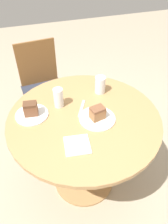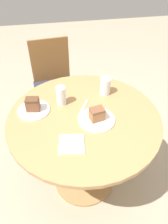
{
  "view_description": "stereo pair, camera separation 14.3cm",
  "coord_description": "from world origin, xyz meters",
  "px_view_note": "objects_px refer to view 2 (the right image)",
  "views": [
    {
      "loc": [
        -0.33,
        -1.02,
        1.76
      ],
      "look_at": [
        0.0,
        0.0,
        0.81
      ],
      "focal_mm": 35.0,
      "sensor_mm": 36.0,
      "label": 1
    },
    {
      "loc": [
        -0.19,
        -1.05,
        1.76
      ],
      "look_at": [
        0.0,
        0.0,
        0.81
      ],
      "focal_mm": 35.0,
      "sensor_mm": 36.0,
      "label": 2
    }
  ],
  "objects_px": {
    "chair": "(54,84)",
    "plate_near": "(97,120)",
    "cake_slice_far": "(33,104)",
    "glass_lemonade": "(105,87)",
    "cake_slice_near": "(97,114)",
    "glass_water": "(61,97)",
    "plate_far": "(34,110)"
  },
  "relations": [
    {
      "from": "chair",
      "to": "plate_near",
      "type": "xyz_separation_m",
      "value": [
        0.24,
        -0.92,
        0.31
      ]
    },
    {
      "from": "cake_slice_far",
      "to": "glass_lemonade",
      "type": "height_order",
      "value": "glass_lemonade"
    },
    {
      "from": "cake_slice_near",
      "to": "plate_near",
      "type": "bearing_deg",
      "value": 0.0
    },
    {
      "from": "chair",
      "to": "glass_water",
      "type": "relative_size",
      "value": 6.38
    },
    {
      "from": "chair",
      "to": "plate_far",
      "type": "distance_m",
      "value": 0.83
    },
    {
      "from": "chair",
      "to": "plate_far",
      "type": "height_order",
      "value": "chair"
    },
    {
      "from": "plate_far",
      "to": "cake_slice_near",
      "type": "bearing_deg",
      "value": -22.52
    },
    {
      "from": "plate_near",
      "to": "glass_water",
      "type": "height_order",
      "value": "glass_water"
    },
    {
      "from": "chair",
      "to": "glass_lemonade",
      "type": "relative_size",
      "value": 6.84
    },
    {
      "from": "glass_lemonade",
      "to": "plate_far",
      "type": "bearing_deg",
      "value": -168.62
    },
    {
      "from": "plate_near",
      "to": "plate_far",
      "type": "bearing_deg",
      "value": 157.48
    },
    {
      "from": "cake_slice_far",
      "to": "glass_lemonade",
      "type": "relative_size",
      "value": 0.74
    },
    {
      "from": "plate_near",
      "to": "glass_lemonade",
      "type": "xyz_separation_m",
      "value": [
        0.12,
        0.27,
        0.05
      ]
    },
    {
      "from": "glass_lemonade",
      "to": "glass_water",
      "type": "xyz_separation_m",
      "value": [
        -0.33,
        -0.06,
        0.0
      ]
    },
    {
      "from": "cake_slice_far",
      "to": "glass_water",
      "type": "relative_size",
      "value": 0.69
    },
    {
      "from": "cake_slice_near",
      "to": "cake_slice_far",
      "type": "relative_size",
      "value": 1.06
    },
    {
      "from": "plate_far",
      "to": "cake_slice_near",
      "type": "height_order",
      "value": "cake_slice_near"
    },
    {
      "from": "plate_far",
      "to": "plate_near",
      "type": "bearing_deg",
      "value": -22.52
    },
    {
      "from": "plate_near",
      "to": "glass_water",
      "type": "distance_m",
      "value": 0.3
    },
    {
      "from": "cake_slice_far",
      "to": "glass_water",
      "type": "distance_m",
      "value": 0.2
    },
    {
      "from": "plate_far",
      "to": "glass_lemonade",
      "type": "distance_m",
      "value": 0.54
    },
    {
      "from": "plate_near",
      "to": "glass_lemonade",
      "type": "height_order",
      "value": "glass_lemonade"
    },
    {
      "from": "plate_far",
      "to": "cake_slice_far",
      "type": "relative_size",
      "value": 2.29
    },
    {
      "from": "chair",
      "to": "glass_water",
      "type": "xyz_separation_m",
      "value": [
        0.03,
        -0.71,
        0.37
      ]
    },
    {
      "from": "chair",
      "to": "plate_near",
      "type": "height_order",
      "value": "chair"
    },
    {
      "from": "chair",
      "to": "glass_water",
      "type": "bearing_deg",
      "value": -93.29
    },
    {
      "from": "plate_far",
      "to": "cake_slice_near",
      "type": "distance_m",
      "value": 0.44
    },
    {
      "from": "plate_near",
      "to": "plate_far",
      "type": "distance_m",
      "value": 0.44
    },
    {
      "from": "cake_slice_near",
      "to": "cake_slice_far",
      "type": "bearing_deg",
      "value": 157.48
    },
    {
      "from": "cake_slice_near",
      "to": "chair",
      "type": "bearing_deg",
      "value": 104.47
    },
    {
      "from": "cake_slice_near",
      "to": "cake_slice_far",
      "type": "distance_m",
      "value": 0.44
    },
    {
      "from": "plate_near",
      "to": "chair",
      "type": "bearing_deg",
      "value": 104.47
    }
  ]
}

